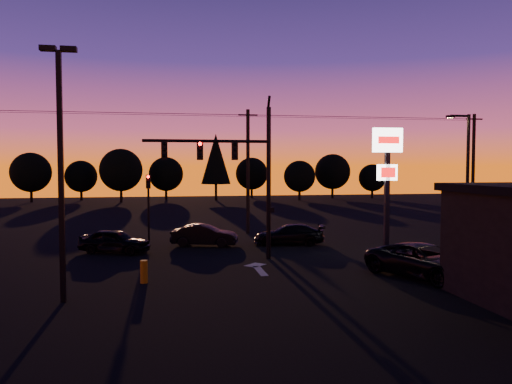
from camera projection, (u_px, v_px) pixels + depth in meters
ground at (253, 276)px, 22.29m from camera, size 120.00×120.00×0.00m
lane_arrow at (258, 268)px, 24.02m from camera, size 1.20×3.10×0.01m
traffic_signal_mast at (239, 166)px, 25.94m from camera, size 6.79×0.52×8.58m
secondary_signal at (148, 197)px, 32.57m from camera, size 0.30×0.31×4.35m
parking_lot_light at (61, 156)px, 17.76m from camera, size 1.25×0.30×9.14m
pylon_sign at (387, 166)px, 24.73m from camera, size 1.50×0.28×6.80m
streetlight at (466, 174)px, 29.89m from camera, size 1.55×0.35×8.00m
utility_pole_1 at (248, 170)px, 36.17m from camera, size 1.40×0.26×9.00m
utility_pole_2 at (473, 170)px, 39.30m from camera, size 1.40×0.26×9.00m
power_wires at (248, 115)px, 35.96m from camera, size 36.00×1.22×0.07m
bollard at (144, 272)px, 20.93m from camera, size 0.32×0.32×0.96m
tree_0 at (31, 172)px, 67.42m from camera, size 5.36×5.36×6.74m
tree_1 at (81, 176)px, 71.44m from camera, size 4.54×4.54×5.71m
tree_2 at (121, 170)px, 67.52m from camera, size 5.77×5.78×7.26m
tree_3 at (166, 174)px, 72.53m from camera, size 4.95×4.95×6.22m
tree_4 at (216, 159)px, 70.69m from camera, size 4.18×4.18×9.50m
tree_5 at (252, 174)px, 76.76m from camera, size 4.95×4.95×6.22m
tree_6 at (300, 176)px, 71.93m from camera, size 4.54×4.54×5.71m
tree_7 at (333, 172)px, 75.89m from camera, size 5.36×5.36×6.74m
tree_8 at (372, 178)px, 76.00m from camera, size 4.12×4.12×5.19m
car_left at (115, 241)px, 28.18m from camera, size 4.29×2.96×1.36m
car_mid at (205, 235)px, 30.65m from camera, size 4.27×2.38×1.33m
car_right at (289, 234)px, 31.22m from camera, size 4.63×2.51×1.27m
suv_parked at (424, 261)px, 21.93m from camera, size 4.42×5.87×1.48m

